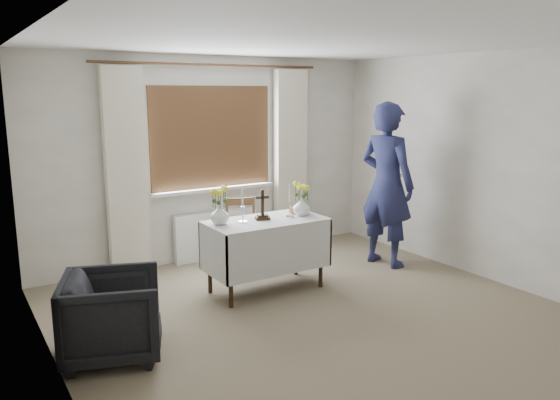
# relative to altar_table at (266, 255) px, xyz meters

# --- Properties ---
(ground) EXTENTS (5.00, 5.00, 0.00)m
(ground) POSITION_rel_altar_table_xyz_m (0.05, -1.11, -0.38)
(ground) COLOR #84715B
(ground) RESTS_ON ground
(altar_table) EXTENTS (1.24, 0.64, 0.76)m
(altar_table) POSITION_rel_altar_table_xyz_m (0.00, 0.00, 0.00)
(altar_table) COLOR silver
(altar_table) RESTS_ON ground
(wooden_chair) EXTENTS (0.49, 0.49, 0.82)m
(wooden_chair) POSITION_rel_altar_table_xyz_m (0.16, 0.83, 0.03)
(wooden_chair) COLOR brown
(wooden_chair) RESTS_ON ground
(armchair) EXTENTS (0.95, 0.93, 0.68)m
(armchair) POSITION_rel_altar_table_xyz_m (-1.78, -0.63, -0.04)
(armchair) COLOR black
(armchair) RESTS_ON ground
(person) EXTENTS (0.61, 0.80, 1.96)m
(person) POSITION_rel_altar_table_xyz_m (1.68, -0.00, 0.60)
(person) COLOR navy
(person) RESTS_ON ground
(radiator) EXTENTS (1.10, 0.10, 0.60)m
(radiator) POSITION_rel_altar_table_xyz_m (0.05, 1.31, -0.08)
(radiator) COLOR white
(radiator) RESTS_ON ground
(wooden_cross) EXTENTS (0.17, 0.15, 0.32)m
(wooden_cross) POSITION_rel_altar_table_xyz_m (-0.02, 0.04, 0.54)
(wooden_cross) COLOR black
(wooden_cross) RESTS_ON altar_table
(candlestick_left) EXTENTS (0.12, 0.12, 0.34)m
(candlestick_left) POSITION_rel_altar_table_xyz_m (-0.25, 0.04, 0.55)
(candlestick_left) COLOR silver
(candlestick_left) RESTS_ON altar_table
(candlestick_right) EXTENTS (0.13, 0.13, 0.35)m
(candlestick_right) POSITION_rel_altar_table_xyz_m (0.28, -0.03, 0.56)
(candlestick_right) COLOR silver
(candlestick_right) RESTS_ON altar_table
(flower_vase_left) EXTENTS (0.20, 0.20, 0.20)m
(flower_vase_left) POSITION_rel_altar_table_xyz_m (-0.48, 0.09, 0.48)
(flower_vase_left) COLOR white
(flower_vase_left) RESTS_ON altar_table
(flower_vase_right) EXTENTS (0.23, 0.23, 0.19)m
(flower_vase_right) POSITION_rel_altar_table_xyz_m (0.43, -0.02, 0.48)
(flower_vase_right) COLOR white
(flower_vase_right) RESTS_ON altar_table
(wicker_basket) EXTENTS (0.22, 0.22, 0.08)m
(wicker_basket) POSITION_rel_altar_table_xyz_m (0.48, 0.08, 0.42)
(wicker_basket) COLOR brown
(wicker_basket) RESTS_ON altar_table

